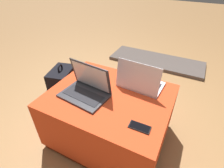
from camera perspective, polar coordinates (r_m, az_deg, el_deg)
ground_plane at (r=1.66m, az=-0.71°, el=-16.43°), size 14.00×14.00×0.00m
ottoman at (r=1.48m, az=-0.78°, el=-10.67°), size 0.91×0.74×0.48m
laptop_near at (r=1.31m, az=-8.42°, el=-1.57°), size 0.37×0.27×0.24m
laptop_far at (r=1.38m, az=9.10°, el=0.73°), size 0.35×0.25×0.24m
cell_phone at (r=1.10m, az=9.01°, el=-13.69°), size 0.13×0.07×0.01m
backpack at (r=1.88m, az=-15.65°, el=-1.67°), size 0.30×0.33×0.51m
fireplace_hearth at (r=2.84m, az=14.29°, el=7.38°), size 1.40×0.50×0.04m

